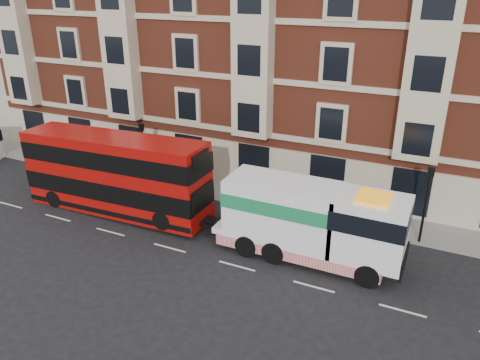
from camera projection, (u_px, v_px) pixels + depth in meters
The scene contains 8 objects.
ground at pixel (170, 248), 25.02m from camera, with size 120.00×120.00×0.00m, color black.
sidewalk at pixel (232, 193), 31.21m from camera, with size 90.00×3.00×0.15m, color slate.
victorian_terrace at pixel (284, 28), 33.28m from camera, with size 45.00×12.00×20.40m.
lamp_post_west at pixel (143, 150), 31.47m from camera, with size 0.35×0.15×4.35m.
lamp_post_east at pixel (426, 199), 24.37m from camera, with size 0.35×0.15×4.35m.
double_decker_bus at pixel (115, 173), 27.98m from camera, with size 11.96×2.75×4.84m.
tow_truck at pixel (308, 221), 23.39m from camera, with size 9.58×2.83×3.99m.
pedestrian at pixel (86, 154), 35.25m from camera, with size 0.69×0.45×1.89m, color #1B2D36.
Camera 1 is at (12.66, -17.83, 13.24)m, focal length 35.00 mm.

